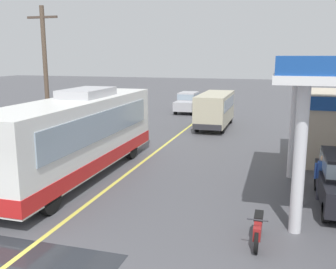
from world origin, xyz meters
The scene contains 8 objects.
ground centered at (0.00, 20.00, 0.00)m, with size 120.00×120.00×0.00m, color #4C4C51.
lane_divider_stripe centered at (0.00, 15.00, 0.00)m, with size 0.16×50.00×0.01m, color #D8CC4C.
coach_bus_main centered at (-1.88, 7.86, 1.72)m, with size 2.60×11.04×3.69m.
minibus_opposing_lane centered at (1.84, 20.90, 1.47)m, with size 2.04×6.13×2.44m.
motorcycle_parked_forecourt centered at (5.90, 3.88, 0.44)m, with size 0.55×1.80×0.92m.
pedestrian_near_pump centered at (7.88, 7.80, 0.93)m, with size 0.55×0.22×1.66m.
car_trailing_behind_bus centered at (-1.77, 27.67, 1.01)m, with size 1.70×4.20×1.82m.
utility_pole_roadside centered at (-6.18, 12.26, 4.04)m, with size 1.80×0.24×7.71m.
Camera 1 is at (6.28, -6.31, 5.12)m, focal length 41.01 mm.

